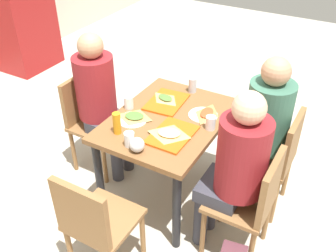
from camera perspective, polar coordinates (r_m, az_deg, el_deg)
name	(u,v)px	position (r m, az deg, el deg)	size (l,w,h in m)	color
ground_plane	(168,191)	(3.30, 0.00, -9.66)	(10.00, 10.00, 0.02)	#B2AD9E
main_table	(168,130)	(2.89, 0.00, -0.55)	(1.04, 0.77, 0.74)	brown
chair_near_left	(252,200)	(2.57, 12.44, -10.68)	(0.40, 0.40, 0.85)	olive
chair_near_right	(276,155)	(2.95, 15.74, -4.25)	(0.40, 0.40, 0.85)	olive
chair_far_side	(90,116)	(3.34, -11.58, 1.41)	(0.40, 0.40, 0.85)	olive
chair_left_end	(95,222)	(2.42, -10.88, -13.80)	(0.40, 0.40, 0.85)	olive
person_in_red	(236,163)	(2.43, 10.03, -5.52)	(0.32, 0.42, 1.26)	#383842
person_in_brown_jacket	(262,123)	(2.83, 13.81, 0.47)	(0.32, 0.42, 1.26)	#383842
person_far_side	(100,95)	(3.13, -10.12, 4.50)	(0.32, 0.42, 1.26)	#383842
tray_red_near	(172,135)	(2.64, 0.62, -1.31)	(0.36, 0.26, 0.02)	#D85914
tray_red_far	(167,102)	(3.01, -0.22, 3.61)	(0.36, 0.26, 0.02)	#D85914
paper_plate_center	(132,120)	(2.81, -5.35, 0.94)	(0.22, 0.22, 0.01)	white
paper_plate_near_edge	(203,115)	(2.86, 5.25, 1.63)	(0.22, 0.22, 0.01)	white
pizza_slice_a	(169,133)	(2.62, 0.17, -1.11)	(0.22, 0.26, 0.02)	#DBAD60
pizza_slice_b	(165,98)	(3.02, -0.40, 4.17)	(0.19, 0.22, 0.02)	#DBAD60
pizza_slice_c	(134,116)	(2.82, -5.03, 1.42)	(0.20, 0.23, 0.02)	tan
pizza_slice_d	(207,113)	(2.87, 5.81, 1.91)	(0.23, 0.15, 0.02)	#C68C47
plastic_cup_a	(129,102)	(2.94, -5.86, 3.53)	(0.07, 0.07, 0.10)	white
plastic_cup_b	(211,123)	(2.70, 6.36, 0.49)	(0.07, 0.07, 0.10)	white
plastic_cup_c	(129,139)	(2.54, -5.77, -1.97)	(0.07, 0.07, 0.10)	white
soda_can	(193,85)	(3.14, 3.68, 6.11)	(0.07, 0.07, 0.12)	#B7BCC6
condiment_bottle	(117,123)	(2.65, -7.62, 0.41)	(0.06, 0.06, 0.16)	orange
foil_bundle	(137,145)	(2.49, -4.63, -2.81)	(0.10, 0.10, 0.10)	silver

